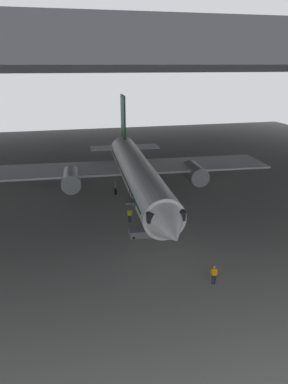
% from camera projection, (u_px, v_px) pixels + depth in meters
% --- Properties ---
extents(ground_plane, '(110.00, 110.00, 0.00)m').
position_uv_depth(ground_plane, '(138.00, 196.00, 49.13)').
color(ground_plane, gray).
extents(hangar_structure, '(121.00, 99.00, 17.69)m').
position_uv_depth(hangar_structure, '(116.00, 60.00, 56.17)').
color(hangar_structure, '#4C4F54').
rests_on(hangar_structure, ground_plane).
extents(airplane_main, '(37.29, 38.62, 12.00)m').
position_uv_depth(airplane_main, '(137.00, 173.00, 46.72)').
color(airplane_main, white).
rests_on(airplane_main, ground_plane).
extents(boarding_stairs, '(4.39, 1.74, 4.77)m').
position_uv_depth(boarding_stairs, '(148.00, 228.00, 37.60)').
color(boarding_stairs, slate).
rests_on(boarding_stairs, ground_plane).
extents(crew_worker_near_nose, '(0.53, 0.31, 1.62)m').
position_uv_depth(crew_worker_near_nose, '(214.00, 274.00, 29.13)').
color(crew_worker_near_nose, '#232838').
rests_on(crew_worker_near_nose, ground_plane).
extents(crew_worker_by_stairs, '(0.55, 0.24, 1.62)m').
position_uv_depth(crew_worker_by_stairs, '(130.00, 214.00, 40.59)').
color(crew_worker_by_stairs, '#232838').
rests_on(crew_worker_by_stairs, ground_plane).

